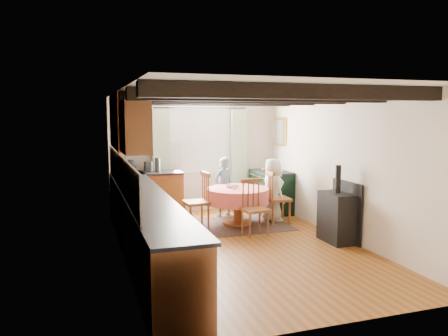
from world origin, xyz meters
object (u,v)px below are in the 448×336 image
object	(u,v)px
chair_near	(255,208)
cast_iron_stove	(337,204)
chair_left	(196,200)
child_far	(223,187)
child_right	(273,190)
dining_table	(238,207)
aga_range	(271,191)
cup	(234,187)
chair_right	(278,197)

from	to	relation	value
chair_near	cast_iron_stove	xyz separation A→B (m)	(1.11, -0.78, 0.15)
chair_left	cast_iron_stove	distance (m)	2.50
chair_near	cast_iron_stove	bearing A→B (deg)	-38.45
cast_iron_stove	child_far	xyz separation A→B (m)	(-1.19, 2.29, -0.03)
chair_left	child_right	size ratio (longest dim) A/B	0.84
dining_table	cast_iron_stove	distance (m)	1.94
chair_left	child_right	distance (m)	1.54
aga_range	child_far	xyz separation A→B (m)	(-1.08, -0.04, 0.15)
cast_iron_stove	aga_range	bearing A→B (deg)	92.70
dining_table	child_far	distance (m)	0.80
aga_range	child_right	xyz separation A→B (m)	(-0.30, -0.72, 0.16)
chair_left	child_far	world-z (taller)	child_far
dining_table	cup	size ratio (longest dim) A/B	12.25
dining_table	child_far	size ratio (longest dim) A/B	0.96
chair_left	cast_iron_stove	world-z (taller)	cast_iron_stove
chair_left	aga_range	world-z (taller)	chair_left
chair_near	aga_range	world-z (taller)	chair_near
dining_table	cup	bearing A→B (deg)	-140.57
child_right	cup	bearing A→B (deg)	93.67
dining_table	chair_near	distance (m)	0.76
aga_range	child_far	world-z (taller)	child_far
aga_range	child_far	bearing A→B (deg)	-177.99
chair_right	cup	world-z (taller)	chair_right
aga_range	cup	xyz separation A→B (m)	(-1.15, -0.89, 0.29)
cast_iron_stove	child_right	xyz separation A→B (m)	(-0.41, 1.61, -0.02)
chair_right	child_far	distance (m)	1.19
cast_iron_stove	cup	size ratio (longest dim) A/B	13.35
chair_near	child_right	bearing A→B (deg)	46.12
child_right	dining_table	bearing A→B (deg)	88.76
chair_near	chair_left	distance (m)	1.14
cast_iron_stove	cup	distance (m)	1.92
dining_table	chair_near	bearing A→B (deg)	-86.79
child_far	child_right	size ratio (longest dim) A/B	0.98
chair_near	chair_right	bearing A→B (deg)	38.10
cast_iron_stove	chair_right	bearing A→B (deg)	104.10
child_far	cup	distance (m)	0.86
chair_near	cup	xyz separation A→B (m)	(-0.15, 0.66, 0.26)
chair_near	child_right	distance (m)	1.10
dining_table	chair_near	size ratio (longest dim) A/B	1.20
cast_iron_stove	cup	xyz separation A→B (m)	(-1.26, 1.45, 0.11)
dining_table	chair_left	size ratio (longest dim) A/B	1.12
aga_range	child_right	distance (m)	0.80
chair_right	cast_iron_stove	xyz separation A→B (m)	(0.36, -1.45, 0.12)
aga_range	cup	world-z (taller)	aga_range
child_far	cup	bearing A→B (deg)	65.26
chair_near	dining_table	bearing A→B (deg)	89.84
dining_table	chair_near	world-z (taller)	chair_near
chair_left	cast_iron_stove	xyz separation A→B (m)	(1.94, -1.57, 0.12)
chair_right	child_right	bearing A→B (deg)	19.86
chair_left	aga_range	bearing A→B (deg)	108.86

